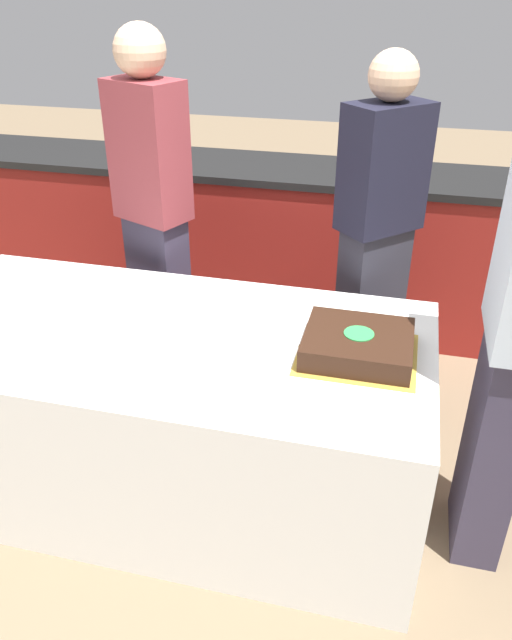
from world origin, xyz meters
name	(u,v)px	position (x,y,z in m)	size (l,w,h in m)	color
ground_plane	(175,480)	(0.00, 0.00, 0.00)	(14.00, 14.00, 0.00)	#7A664C
back_counter	(261,241)	(0.00, 1.55, 0.46)	(4.40, 0.58, 0.92)	maroon
dining_table	(169,411)	(0.00, 0.00, 0.36)	(1.96, 0.95, 0.73)	white
cake	(358,345)	(0.71, 0.02, 0.77)	(0.40, 0.36, 0.09)	gold
side_plate_near_cake	(369,308)	(0.72, 0.36, 0.73)	(0.21, 0.21, 0.00)	white
side_plate_right_edge	(278,335)	(0.41, 0.08, 0.73)	(0.21, 0.21, 0.00)	white
utensil_pile	(98,390)	(-0.06, -0.40, 0.74)	(0.14, 0.10, 0.02)	white
person_cutting_cake	(376,246)	(0.71, 0.70, 0.85)	(0.37, 0.37, 1.63)	#282833
person_standing_back	(154,215)	(-0.30, 0.70, 0.91)	(0.37, 0.31, 1.71)	#383347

